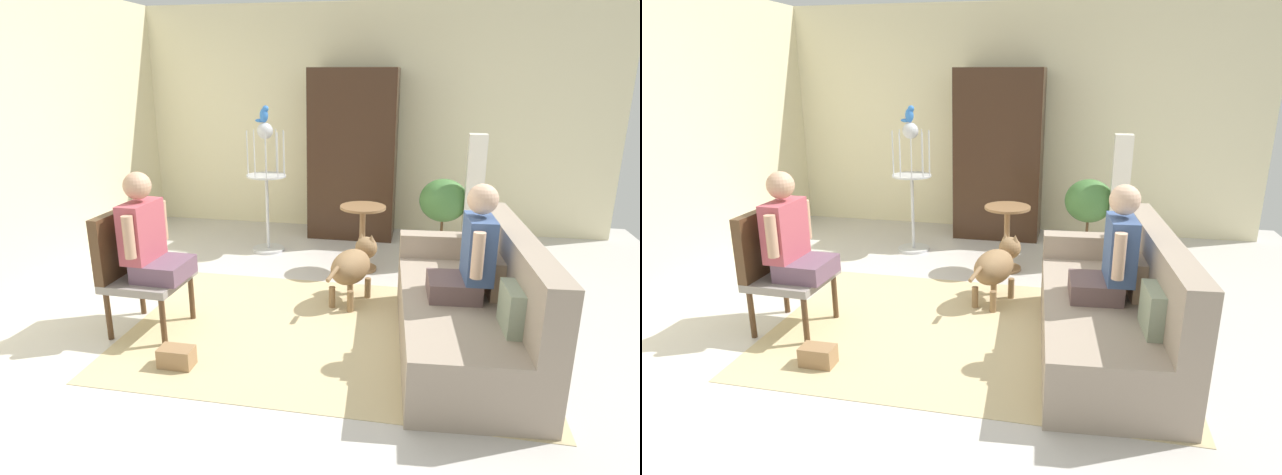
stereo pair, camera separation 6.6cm
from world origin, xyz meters
TOP-DOWN VIEW (x-y plane):
  - ground_plane at (0.00, 0.00)m, footprint 6.88×6.88m
  - back_wall at (0.00, 2.93)m, footprint 6.15×0.12m
  - left_wall at (-2.83, 0.30)m, footprint 0.12×6.33m
  - area_rug at (0.16, -0.18)m, footprint 3.12×2.08m
  - couch at (1.21, -0.24)m, footprint 1.01×1.98m
  - armchair at (-1.34, -0.37)m, footprint 0.57×0.58m
  - person_on_couch at (1.17, -0.27)m, footprint 0.44×0.52m
  - person_on_armchair at (-1.19, -0.37)m, footprint 0.45×0.55m
  - round_end_table at (0.24, 1.28)m, footprint 0.46×0.46m
  - dog at (0.26, 0.48)m, footprint 0.44×0.79m
  - bird_cage_stand at (-0.89, 1.70)m, footprint 0.44×0.44m
  - parrot at (-0.89, 1.70)m, footprint 0.17×0.10m
  - potted_plant at (1.04, 1.87)m, footprint 0.51×0.51m
  - column_lamp at (1.34, 1.75)m, footprint 0.20×0.20m
  - armoire_cabinet at (-0.03, 2.52)m, footprint 1.03×0.56m
  - handbag at (-0.78, -0.87)m, footprint 0.24×0.14m

SIDE VIEW (x-z plane):
  - ground_plane at x=0.00m, z-range 0.00..0.00m
  - area_rug at x=0.16m, z-range 0.00..0.01m
  - handbag at x=-0.78m, z-range 0.00..0.14m
  - couch at x=1.21m, z-range -0.14..0.76m
  - dog at x=0.26m, z-range 0.06..0.62m
  - round_end_table at x=0.24m, z-range 0.07..0.75m
  - armchair at x=-1.34m, z-range 0.07..1.02m
  - potted_plant at x=1.04m, z-range 0.12..0.99m
  - column_lamp at x=1.34m, z-range -0.01..1.36m
  - person_on_couch at x=1.17m, z-range 0.35..1.17m
  - person_on_armchair at x=-1.19m, z-range 0.36..1.17m
  - bird_cage_stand at x=-0.89m, z-range 0.08..1.52m
  - armoire_cabinet at x=-0.03m, z-range 0.00..2.01m
  - back_wall at x=0.00m, z-range 0.00..2.77m
  - left_wall at x=-2.83m, z-range 0.00..2.77m
  - parrot at x=-0.89m, z-range 1.44..1.62m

